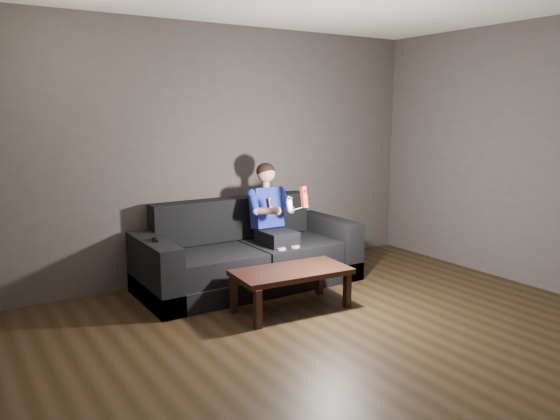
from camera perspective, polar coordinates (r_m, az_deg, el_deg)
floor at (r=4.27m, az=9.80°, el=-14.67°), size 5.00×5.00×0.00m
back_wall at (r=5.98m, az=-6.14°, el=5.95°), size 5.00×0.04×2.70m
sofa at (r=5.71m, az=-3.36°, el=-5.05°), size 2.27×0.98×0.88m
child at (r=5.68m, az=-0.84°, el=-0.34°), size 0.48×0.58×1.17m
wii_remote_red at (r=5.32m, az=2.52°, el=1.37°), size 0.06×0.08×0.21m
nunchuk_white at (r=5.24m, az=0.96°, el=0.70°), size 0.08×0.10×0.15m
wii_remote_black at (r=5.15m, az=-12.94°, el=-3.04°), size 0.05×0.14×0.03m
coffee_table at (r=4.98m, az=1.19°, el=-6.79°), size 1.09×0.60×0.38m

